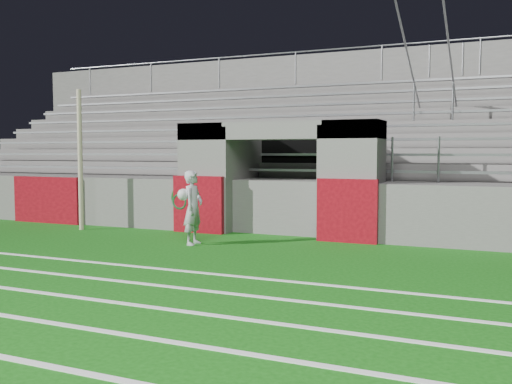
% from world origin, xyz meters
% --- Properties ---
extents(ground, '(90.00, 90.00, 0.00)m').
position_xyz_m(ground, '(0.00, 0.00, 0.00)').
color(ground, '#10530D').
rests_on(ground, ground).
extents(field_post, '(0.12, 0.12, 3.43)m').
position_xyz_m(field_post, '(-4.71, 2.24, 1.72)').
color(field_post, tan).
rests_on(field_post, ground).
extents(stadium_structure, '(26.00, 8.48, 5.42)m').
position_xyz_m(stadium_structure, '(0.00, 7.97, 1.49)').
color(stadium_structure, '#585653').
rests_on(stadium_structure, ground).
extents(goalkeeper_with_ball, '(0.48, 0.59, 1.53)m').
position_xyz_m(goalkeeper_with_ball, '(-1.04, 1.39, 0.78)').
color(goalkeeper_with_ball, '#A7ABB1').
rests_on(goalkeeper_with_ball, ground).
extents(hose_coil, '(0.54, 0.14, 0.58)m').
position_xyz_m(hose_coil, '(-2.28, 2.93, 0.80)').
color(hose_coil, '#0D4112').
rests_on(hose_coil, ground).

